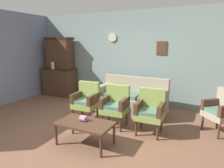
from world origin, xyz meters
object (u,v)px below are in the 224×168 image
object	(u,v)px
armchair_row_middle	(115,104)
book_stack_on_table	(83,118)
side_cabinet	(60,82)
vase_on_cabinet	(53,65)
coffee_table	(85,125)
armchair_near_cabinet	(150,110)
armchair_near_couch_end	(86,100)
wingback_chair_by_fireplace	(222,109)
floral_couch	(132,100)

from	to	relation	value
armchair_row_middle	book_stack_on_table	world-z (taller)	armchair_row_middle
side_cabinet	armchair_row_middle	size ratio (longest dim) A/B	1.28
armchair_row_middle	book_stack_on_table	xyz separation A→B (m)	(-0.21, -0.91, -0.04)
vase_on_cabinet	book_stack_on_table	distance (m)	3.56
vase_on_cabinet	coffee_table	bearing A→B (deg)	-39.39
vase_on_cabinet	armchair_near_cabinet	xyz separation A→B (m)	(3.69, -1.33, -0.55)
armchair_near_couch_end	book_stack_on_table	xyz separation A→B (m)	(0.54, -0.91, -0.04)
side_cabinet	armchair_row_middle	xyz separation A→B (m)	(2.84, -1.50, 0.03)
side_cabinet	wingback_chair_by_fireplace	distance (m)	4.96
book_stack_on_table	floral_couch	bearing A→B (deg)	83.89
side_cabinet	coffee_table	world-z (taller)	side_cabinet
side_cabinet	armchair_near_cabinet	bearing A→B (deg)	-22.76
coffee_table	armchair_near_couch_end	bearing A→B (deg)	122.03
floral_couch	wingback_chair_by_fireplace	xyz separation A→B (m)	(2.05, -0.38, 0.17)
armchair_row_middle	armchair_near_cabinet	world-z (taller)	same
side_cabinet	wingback_chair_by_fireplace	world-z (taller)	side_cabinet
armchair_near_couch_end	armchair_near_cabinet	distance (m)	1.52
floral_couch	armchair_row_middle	xyz separation A→B (m)	(0.01, -1.01, 0.17)
armchair_near_couch_end	armchair_row_middle	size ratio (longest dim) A/B	1.00
armchair_near_couch_end	coffee_table	world-z (taller)	armchair_near_couch_end
book_stack_on_table	armchair_row_middle	bearing A→B (deg)	76.93
armchair_near_cabinet	coffee_table	world-z (taller)	armchair_near_cabinet
vase_on_cabinet	book_stack_on_table	size ratio (longest dim) A/B	1.72
vase_on_cabinet	floral_couch	size ratio (longest dim) A/B	0.13
side_cabinet	coffee_table	bearing A→B (deg)	-42.44
wingback_chair_by_fireplace	coffee_table	distance (m)	2.71
floral_couch	armchair_row_middle	bearing A→B (deg)	-89.70
book_stack_on_table	side_cabinet	bearing A→B (deg)	137.52
armchair_near_couch_end	coffee_table	bearing A→B (deg)	-57.97
vase_on_cabinet	coffee_table	xyz separation A→B (m)	(2.78, -2.28, -0.67)
vase_on_cabinet	coffee_table	distance (m)	3.66
wingback_chair_by_fireplace	coffee_table	size ratio (longest dim) A/B	0.90
floral_couch	coffee_table	world-z (taller)	floral_couch
side_cabinet	vase_on_cabinet	distance (m)	0.62
armchair_row_middle	coffee_table	world-z (taller)	armchair_row_middle
vase_on_cabinet	book_stack_on_table	world-z (taller)	vase_on_cabinet
side_cabinet	floral_couch	xyz separation A→B (m)	(2.84, -0.50, -0.14)
coffee_table	armchair_near_cabinet	bearing A→B (deg)	46.17
armchair_row_middle	armchair_near_cabinet	distance (m)	0.77
floral_couch	armchair_row_middle	distance (m)	1.02
floral_couch	book_stack_on_table	world-z (taller)	floral_couch
vase_on_cabinet	book_stack_on_table	xyz separation A→B (m)	(2.72, -2.23, -0.59)
armchair_row_middle	wingback_chair_by_fireplace	xyz separation A→B (m)	(2.04, 0.63, 0.00)
armchair_row_middle	floral_couch	bearing A→B (deg)	90.30
floral_couch	armchair_near_couch_end	bearing A→B (deg)	-126.79
coffee_table	book_stack_on_table	size ratio (longest dim) A/B	7.19
coffee_table	armchair_row_middle	bearing A→B (deg)	81.29
vase_on_cabinet	armchair_near_couch_end	world-z (taller)	vase_on_cabinet
vase_on_cabinet	wingback_chair_by_fireplace	bearing A→B (deg)	-7.96
side_cabinet	book_stack_on_table	distance (m)	3.57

